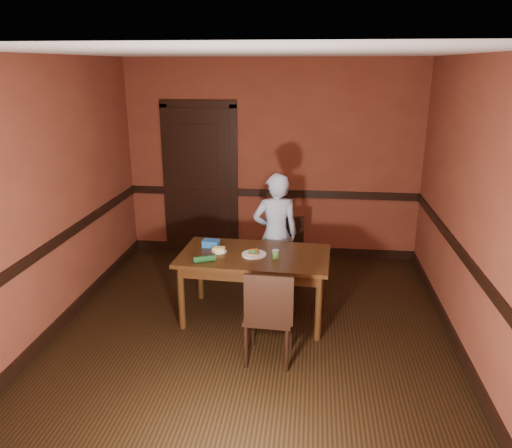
% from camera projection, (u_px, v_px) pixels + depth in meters
% --- Properties ---
extents(floor, '(4.00, 4.50, 0.01)m').
position_uv_depth(floor, '(252.00, 333.00, 5.07)').
color(floor, black).
rests_on(floor, ground).
extents(ceiling, '(4.00, 4.50, 0.01)m').
position_uv_depth(ceiling, '(251.00, 52.00, 4.25)').
color(ceiling, silver).
rests_on(ceiling, ground).
extents(wall_back, '(4.00, 0.02, 2.70)m').
position_uv_depth(wall_back, '(272.00, 161.00, 6.79)').
color(wall_back, brown).
rests_on(wall_back, ground).
extents(wall_front, '(4.00, 0.02, 2.70)m').
position_uv_depth(wall_front, '(197.00, 323.00, 2.53)').
color(wall_front, brown).
rests_on(wall_front, ground).
extents(wall_left, '(0.02, 4.50, 2.70)m').
position_uv_depth(wall_left, '(49.00, 199.00, 4.88)').
color(wall_left, brown).
rests_on(wall_left, ground).
extents(wall_right, '(0.02, 4.50, 2.70)m').
position_uv_depth(wall_right, '(474.00, 212.00, 4.44)').
color(wall_right, brown).
rests_on(wall_right, ground).
extents(dado_back, '(4.00, 0.03, 0.10)m').
position_uv_depth(dado_back, '(272.00, 193.00, 6.91)').
color(dado_back, black).
rests_on(dado_back, ground).
extents(dado_left, '(0.03, 4.50, 0.10)m').
position_uv_depth(dado_left, '(56.00, 242.00, 5.02)').
color(dado_left, black).
rests_on(dado_left, ground).
extents(dado_right, '(0.03, 4.50, 0.10)m').
position_uv_depth(dado_right, '(466.00, 259.00, 4.58)').
color(dado_right, black).
rests_on(dado_right, ground).
extents(baseboard_back, '(4.00, 0.03, 0.12)m').
position_uv_depth(baseboard_back, '(271.00, 250.00, 7.17)').
color(baseboard_back, black).
rests_on(baseboard_back, ground).
extents(baseboard_left, '(0.03, 4.50, 0.12)m').
position_uv_depth(baseboard_left, '(66.00, 316.00, 5.27)').
color(baseboard_left, black).
rests_on(baseboard_left, ground).
extents(baseboard_right, '(0.03, 4.50, 0.12)m').
position_uv_depth(baseboard_right, '(455.00, 339.00, 4.84)').
color(baseboard_right, black).
rests_on(baseboard_right, ground).
extents(door, '(1.05, 0.07, 2.20)m').
position_uv_depth(door, '(200.00, 178.00, 6.95)').
color(door, black).
rests_on(door, ground).
extents(dining_table, '(1.59, 0.95, 0.72)m').
position_uv_depth(dining_table, '(254.00, 286.00, 5.28)').
color(dining_table, '#341E0D').
rests_on(dining_table, floor).
extents(chair_far, '(0.47, 0.47, 0.80)m').
position_uv_depth(chair_far, '(284.00, 252.00, 6.13)').
color(chair_far, black).
rests_on(chair_far, floor).
extents(chair_near, '(0.45, 0.45, 0.91)m').
position_uv_depth(chair_near, '(269.00, 313.00, 4.50)').
color(chair_near, black).
rests_on(chair_near, floor).
extents(person, '(0.60, 0.47, 1.45)m').
position_uv_depth(person, '(276.00, 235.00, 5.75)').
color(person, '#A2BDDA').
rests_on(person, floor).
extents(sandwich_plate, '(0.25, 0.25, 0.06)m').
position_uv_depth(sandwich_plate, '(254.00, 254.00, 5.14)').
color(sandwich_plate, white).
rests_on(sandwich_plate, dining_table).
extents(sauce_jar, '(0.07, 0.07, 0.09)m').
position_uv_depth(sauce_jar, '(276.00, 254.00, 5.05)').
color(sauce_jar, '#4F8A3B').
rests_on(sauce_jar, dining_table).
extents(cheese_saucer, '(0.16, 0.16, 0.05)m').
position_uv_depth(cheese_saucer, '(219.00, 250.00, 5.23)').
color(cheese_saucer, white).
rests_on(cheese_saucer, dining_table).
extents(food_tub, '(0.19, 0.14, 0.08)m').
position_uv_depth(food_tub, '(211.00, 243.00, 5.37)').
color(food_tub, blue).
rests_on(food_tub, dining_table).
extents(wrapped_veg, '(0.23, 0.15, 0.06)m').
position_uv_depth(wrapped_veg, '(204.00, 259.00, 4.96)').
color(wrapped_veg, '#15411B').
rests_on(wrapped_veg, dining_table).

